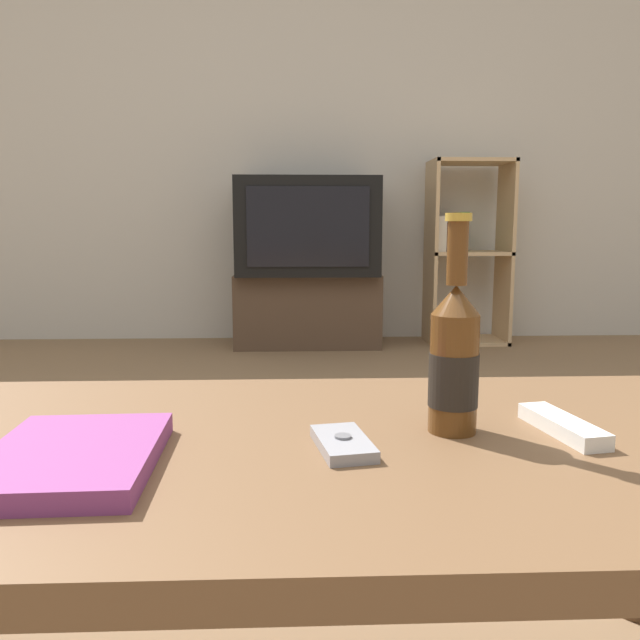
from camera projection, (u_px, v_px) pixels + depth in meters
name	position (u px, v px, depth m)	size (l,w,h in m)	color
back_wall	(287.00, 117.00, 3.62)	(8.00, 0.05, 2.60)	beige
coffee_table	(264.00, 483.00, 0.77)	(1.38, 0.61, 0.41)	brown
tv_stand	(307.00, 310.00, 3.53)	(0.81, 0.38, 0.41)	#4C3828
television	(307.00, 227.00, 3.46)	(0.77, 0.55, 0.52)	black
bookshelf	(464.00, 249.00, 3.56)	(0.45, 0.30, 1.04)	tan
beer_bottle	(454.00, 358.00, 0.78)	(0.06, 0.06, 0.28)	#563314
cell_phone	(343.00, 443.00, 0.73)	(0.08, 0.12, 0.02)	gray
remote_control	(563.00, 426.00, 0.79)	(0.06, 0.15, 0.02)	white
table_book	(73.00, 457.00, 0.68)	(0.18, 0.24, 0.02)	#7F3875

